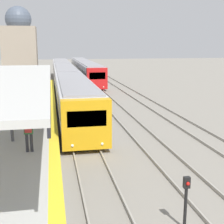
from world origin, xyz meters
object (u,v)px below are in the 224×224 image
(train_far, at_px, (85,69))
(signal_post_near, at_px, (186,197))
(person_on_platform, at_px, (29,131))
(train_near, at_px, (66,78))

(train_far, height_order, signal_post_near, train_far)
(signal_post_near, bearing_deg, person_on_platform, 131.41)
(train_near, relative_size, train_far, 1.61)
(person_on_platform, height_order, train_near, train_near)
(train_near, distance_m, train_far, 13.82)
(train_far, distance_m, signal_post_near, 43.81)
(person_on_platform, bearing_deg, train_near, 83.49)
(train_far, bearing_deg, train_near, -105.95)
(train_near, bearing_deg, person_on_platform, -96.51)
(train_far, xyz_separation_m, signal_post_near, (-1.55, -43.78, -0.59))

